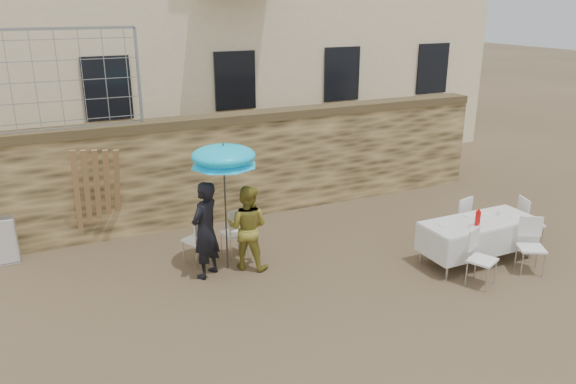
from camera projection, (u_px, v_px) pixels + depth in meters
name	position (u px, v px, depth m)	size (l,w,h in m)	color
ground	(329.00, 336.00, 7.87)	(80.00, 80.00, 0.00)	brown
stone_wall	(214.00, 169.00, 11.79)	(13.00, 0.50, 2.20)	olive
chain_link_fence	(47.00, 82.00, 9.93)	(3.20, 0.06, 1.80)	gray
man_suit	(205.00, 230.00, 9.33)	(0.61, 0.40, 1.68)	black
woman_dress	(247.00, 227.00, 9.67)	(0.73, 0.57, 1.51)	gold
umbrella	(224.00, 160.00, 9.21)	(1.12, 1.12, 2.10)	#3F3F44
couple_chair_left	(197.00, 238.00, 9.92)	(0.48, 0.48, 0.96)	white
couple_chair_right	(234.00, 231.00, 10.20)	(0.48, 0.48, 0.96)	white
banquet_table	(479.00, 223.00, 9.93)	(2.10, 0.85, 0.78)	silver
soda_bottle	(478.00, 218.00, 9.67)	(0.09, 0.09, 0.26)	red
table_chair_front_left	(482.00, 259.00, 9.13)	(0.48, 0.48, 0.96)	white
table_chair_front_right	(532.00, 247.00, 9.57)	(0.48, 0.48, 0.96)	white
table_chair_back	(456.00, 219.00, 10.78)	(0.48, 0.48, 0.96)	white
table_chair_side	(530.00, 222.00, 10.66)	(0.48, 0.48, 0.96)	white
chair_stack_right	(4.00, 239.00, 9.95)	(0.46, 0.32, 0.92)	white
wood_planks	(94.00, 196.00, 10.48)	(0.70, 0.20, 2.00)	#A37749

